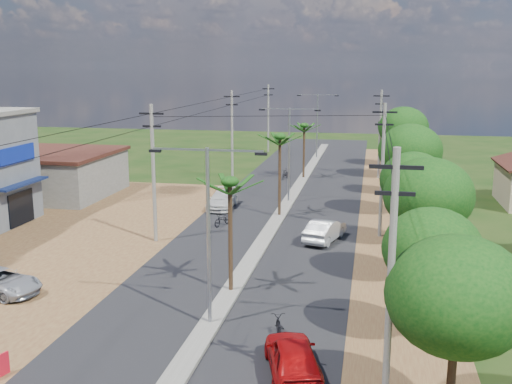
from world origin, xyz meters
TOP-DOWN VIEW (x-y plane):
  - ground at (0.00, 0.00)m, footprint 160.00×160.00m
  - road at (0.00, 15.00)m, footprint 12.00×110.00m
  - median at (0.00, 18.00)m, footprint 1.00×90.00m
  - dirt_lot_west at (-15.00, 8.00)m, footprint 18.00×46.00m
  - dirt_shoulder_east at (8.50, 15.00)m, footprint 5.00×90.00m
  - low_shed at (-21.00, 24.00)m, footprint 10.40×10.40m
  - tree_east_a at (9.50, -6.00)m, footprint 4.40×4.40m
  - tree_east_b at (9.30, 0.00)m, footprint 4.00×4.00m
  - tree_east_c at (9.70, 7.00)m, footprint 4.60×4.60m
  - tree_east_d at (9.40, 14.00)m, footprint 4.20×4.20m
  - tree_east_e at (9.60, 22.00)m, footprint 4.80×4.80m
  - tree_east_f at (9.20, 30.00)m, footprint 3.80×3.80m
  - tree_east_g at (9.80, 38.00)m, footprint 5.00×5.00m
  - tree_east_h at (9.50, 46.00)m, footprint 4.40×4.40m
  - palm_median_near at (0.00, 4.00)m, footprint 2.00×2.00m
  - palm_median_mid at (0.00, 20.00)m, footprint 2.00×2.00m
  - palm_median_far at (0.00, 36.00)m, footprint 2.00×2.00m
  - streetlight_near at (0.00, 0.00)m, footprint 5.10×0.18m
  - streetlight_mid at (0.00, 25.00)m, footprint 5.10×0.18m
  - streetlight_far at (0.00, 50.00)m, footprint 5.10×0.18m
  - utility_pole_w_b at (-7.00, 12.00)m, footprint 1.60×0.24m
  - utility_pole_w_c at (-7.00, 34.00)m, footprint 1.60×0.24m
  - utility_pole_w_d at (-7.00, 55.00)m, footprint 1.60×0.24m
  - utility_pole_e_a at (7.50, -6.00)m, footprint 1.60×0.24m
  - utility_pole_e_b at (7.50, 16.00)m, footprint 1.60×0.24m
  - utility_pole_e_c at (7.50, 38.00)m, footprint 1.60×0.24m
  - car_red_near at (4.22, -3.77)m, footprint 2.97×4.84m
  - car_silver_mid at (3.94, 14.14)m, footprint 2.67×4.66m
  - car_white_far at (-5.00, 21.92)m, footprint 2.14×4.82m
  - car_parked_silver at (-11.45, 1.63)m, footprint 4.90×3.09m
  - moto_rider_east at (3.22, -0.71)m, footprint 1.08×1.87m
  - moto_rider_west_a at (-3.62, 16.61)m, footprint 1.27×1.94m
  - moto_rider_west_b at (-1.83, 35.58)m, footprint 0.82×1.81m

SIDE VIEW (x-z plane):
  - ground at x=0.00m, z-range 0.00..0.00m
  - dirt_shoulder_east at x=8.50m, z-range 0.00..0.03m
  - dirt_lot_west at x=-15.00m, z-range 0.00..0.04m
  - road at x=0.00m, z-range 0.00..0.04m
  - median at x=0.00m, z-range 0.00..0.18m
  - moto_rider_east at x=3.22m, z-range 0.00..0.93m
  - moto_rider_west_a at x=-3.62m, z-range 0.00..0.96m
  - moto_rider_west_b at x=-1.83m, z-range 0.00..1.05m
  - car_parked_silver at x=-11.45m, z-range 0.00..1.26m
  - car_white_far at x=-5.00m, z-range 0.00..1.37m
  - car_silver_mid at x=3.94m, z-range 0.00..1.45m
  - car_red_near at x=4.22m, z-range 0.00..1.54m
  - low_shed at x=-21.00m, z-range -0.01..3.94m
  - tree_east_f at x=9.20m, z-range 1.13..6.64m
  - tree_east_b at x=9.30m, z-range 1.20..7.03m
  - tree_east_d at x=9.40m, z-range 1.27..7.41m
  - tree_east_a at x=9.50m, z-range 1.30..7.67m
  - tree_east_h at x=9.50m, z-range 1.38..7.90m
  - utility_pole_w_b at x=-7.00m, z-range 0.26..9.26m
  - utility_pole_w_c at x=-7.00m, z-range 0.26..9.26m
  - utility_pole_w_d at x=-7.00m, z-range 0.26..9.26m
  - utility_pole_e_a at x=7.50m, z-range 0.26..9.26m
  - utility_pole_e_b at x=7.50m, z-range 0.26..9.26m
  - utility_pole_e_c at x=7.50m, z-range 0.26..9.26m
  - streetlight_near at x=0.00m, z-range 0.79..8.79m
  - streetlight_mid at x=0.00m, z-range 0.79..8.79m
  - streetlight_far at x=0.00m, z-range 0.79..8.79m
  - tree_east_c at x=9.70m, z-range 1.45..8.28m
  - tree_east_e at x=9.60m, z-range 1.52..8.66m
  - tree_east_g at x=9.80m, z-range 1.55..8.93m
  - palm_median_far at x=0.00m, z-range 2.34..8.19m
  - palm_median_near at x=0.00m, z-range 2.46..8.61m
  - palm_median_mid at x=0.00m, z-range 2.62..9.17m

